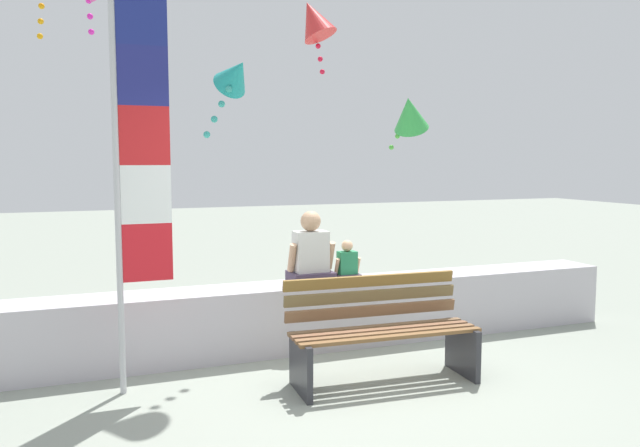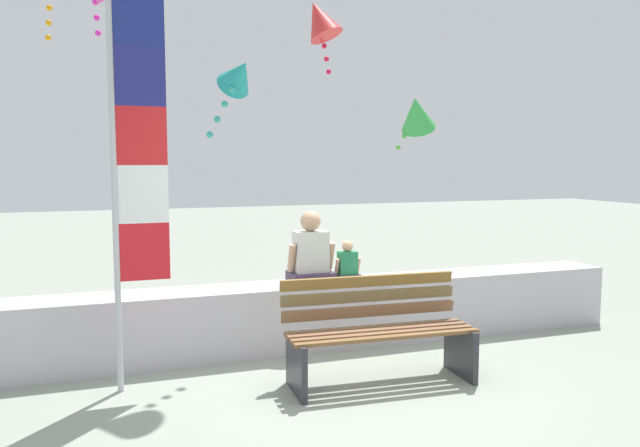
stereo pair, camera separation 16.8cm
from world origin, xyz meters
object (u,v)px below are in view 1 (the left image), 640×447
object	(u,v)px
person_child	(347,265)
flag_banner	(135,156)
park_bench	(381,333)
person_adult	(311,255)
kite_green	(410,114)
kite_teal	(236,75)
kite_red	(314,20)

from	to	relation	value
person_child	flag_banner	xyz separation A→B (m)	(-2.13, -0.65, 1.11)
park_bench	person_adult	bearing A→B (deg)	101.21
person_child	kite_green	bearing A→B (deg)	52.14
flag_banner	kite_teal	bearing A→B (deg)	58.39
flag_banner	park_bench	bearing A→B (deg)	-13.96
person_child	flag_banner	bearing A→B (deg)	-162.96
kite_green	kite_teal	bearing A→B (deg)	-153.26
flag_banner	kite_red	xyz separation A→B (m)	(2.95, 3.82, 2.05)
park_bench	person_child	size ratio (longest dim) A/B	3.93
flag_banner	kite_red	distance (m)	5.25
person_child	kite_red	distance (m)	4.55
kite_green	kite_red	size ratio (longest dim) A/B	0.86
person_adult	person_child	distance (m)	0.42
flag_banner	kite_green	distance (m)	6.05
person_adult	flag_banner	xyz separation A→B (m)	(-1.73, -0.65, 0.99)
park_bench	kite_green	xyz separation A→B (m)	(2.66, 4.34, 2.22)
person_child	kite_teal	xyz separation A→B (m)	(-0.77, 1.56, 2.07)
kite_red	kite_teal	bearing A→B (deg)	-134.70
kite_teal	flag_banner	bearing A→B (deg)	-121.61
flag_banner	kite_teal	world-z (taller)	flag_banner
park_bench	kite_teal	bearing A→B (deg)	102.50
kite_teal	person_child	bearing A→B (deg)	-63.61
person_child	kite_teal	distance (m)	2.70
person_adult	flag_banner	bearing A→B (deg)	-159.34
flag_banner	person_adult	bearing A→B (deg)	20.66
person_child	kite_red	bearing A→B (deg)	75.44
person_child	flag_banner	size ratio (longest dim) A/B	0.13
kite_teal	kite_green	bearing A→B (deg)	26.74
person_adult	kite_green	world-z (taller)	kite_green
person_child	park_bench	bearing A→B (deg)	-98.70
person_child	kite_green	distance (m)	4.44
park_bench	person_child	xyz separation A→B (m)	(0.17, 1.14, 0.41)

